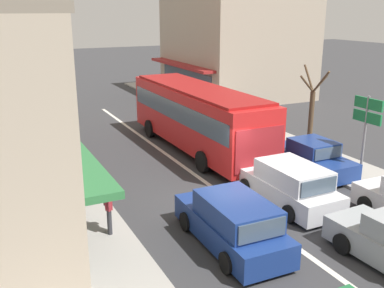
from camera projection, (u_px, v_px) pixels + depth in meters
ground_plane at (234, 203)px, 16.61m from camera, size 140.00×140.00×0.00m
lane_centre_line at (187, 169)px, 20.04m from camera, size 0.20×28.00×0.01m
sidewalk_left at (21, 178)px, 18.88m from camera, size 5.20×44.00×0.14m
kerb_right at (274, 140)px, 24.36m from camera, size 2.80×44.00×0.12m
building_right_far at (235, 45)px, 36.54m from camera, size 10.03×10.61×8.14m
city_bus at (197, 114)px, 22.26m from camera, size 2.80×10.87×3.23m
wagon_behind_bus_mid at (232, 223)px, 13.41m from camera, size 2.01×4.54×1.58m
wagon_queue_gap_filler at (288, 185)px, 16.30m from camera, size 1.95×4.51×1.58m
parked_sedan_kerb_second at (311, 158)px, 19.53m from camera, size 1.92×4.21×1.47m
parked_hatchback_kerb_third at (240, 128)px, 24.25m from camera, size 1.92×3.76×1.54m
traffic_light_downstreet at (41, 72)px, 29.71m from camera, size 0.33×0.24×4.20m
directional_road_sign at (367, 118)px, 17.85m from camera, size 0.10×1.40×3.60m
street_tree_right at (311, 114)px, 21.64m from camera, size 1.66×1.78×4.32m
pedestrian_with_handbag_near at (108, 205)px, 13.84m from camera, size 0.32×0.66×1.63m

